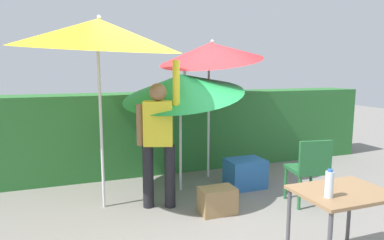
{
  "coord_description": "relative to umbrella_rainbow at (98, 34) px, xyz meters",
  "views": [
    {
      "loc": [
        -1.51,
        -3.86,
        1.76
      ],
      "look_at": [
        0.0,
        0.3,
        1.1
      ],
      "focal_mm": 31.41,
      "sensor_mm": 36.0,
      "label": 1
    }
  ],
  "objects": [
    {
      "name": "ground_plane",
      "position": [
        1.15,
        -0.44,
        -2.19
      ],
      "size": [
        24.0,
        24.0,
        0.0
      ],
      "primitive_type": "plane",
      "color": "gray"
    },
    {
      "name": "folding_table",
      "position": [
        1.84,
        -2.11,
        -1.56
      ],
      "size": [
        0.8,
        0.6,
        0.72
      ],
      "color": "#4C4C51",
      "rests_on": "ground_plane"
    },
    {
      "name": "umbrella_orange",
      "position": [
        1.75,
        0.65,
        -0.15
      ],
      "size": [
        1.7,
        1.67,
        2.41
      ],
      "color": "silver",
      "rests_on": "ground_plane"
    },
    {
      "name": "cooler_box",
      "position": [
        2.07,
        0.03,
        -1.97
      ],
      "size": [
        0.56,
        0.42,
        0.43
      ],
      "primitive_type": "cube",
      "color": "#2D6BB7",
      "rests_on": "ground_plane"
    },
    {
      "name": "crate_cardboard",
      "position": [
        1.29,
        -0.69,
        -2.03
      ],
      "size": [
        0.44,
        0.29,
        0.32
      ],
      "primitive_type": "cube",
      "color": "#9E7A4C",
      "rests_on": "ground_plane"
    },
    {
      "name": "umbrella_rainbow",
      "position": [
        0.0,
        0.0,
        0.0
      ],
      "size": [
        2.06,
        2.07,
        2.48
      ],
      "color": "silver",
      "rests_on": "ground_plane"
    },
    {
      "name": "umbrella_yellow",
      "position": [
        1.14,
        0.22,
        -0.64
      ],
      "size": [
        1.81,
        1.77,
        1.97
      ],
      "color": "silver",
      "rests_on": "ground_plane"
    },
    {
      "name": "person_vendor",
      "position": [
        0.66,
        -0.25,
        -1.26
      ],
      "size": [
        0.55,
        0.32,
        1.88
      ],
      "color": "black",
      "rests_on": "ground_plane"
    },
    {
      "name": "hedge_row",
      "position": [
        1.15,
        1.37,
        -1.51
      ],
      "size": [
        8.0,
        0.7,
        1.37
      ],
      "primitive_type": "cube",
      "color": "#2D7033",
      "rests_on": "ground_plane"
    },
    {
      "name": "chair_plastic",
      "position": [
        2.51,
        -0.86,
        -1.68
      ],
      "size": [
        0.5,
        0.5,
        0.89
      ],
      "color": "#236633",
      "rests_on": "ground_plane"
    },
    {
      "name": "bottle_water",
      "position": [
        1.61,
        -2.19,
        -1.36
      ],
      "size": [
        0.07,
        0.07,
        0.24
      ],
      "color": "silver",
      "rests_on": "folding_table"
    }
  ]
}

